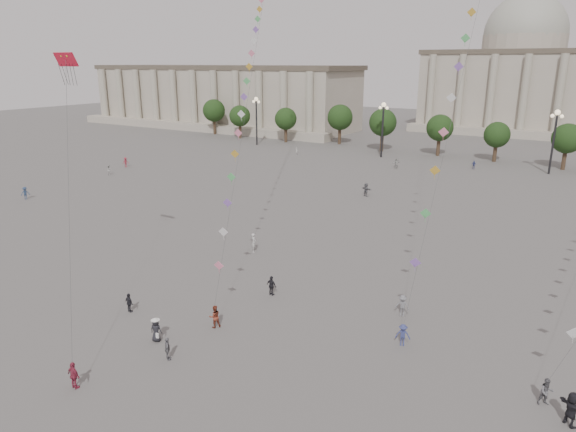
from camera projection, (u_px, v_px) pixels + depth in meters
The scene contains 27 objects.
ground at pixel (210, 323), 36.91m from camera, with size 360.00×360.00×0.00m, color #5F5B59.
hall_west at pixel (219, 97), 148.75m from camera, with size 84.00×26.22×17.20m.
hall_central at pixel (519, 77), 138.06m from camera, with size 48.30×34.30×35.50m.
tree_row at pixel (471, 131), 98.88m from camera, with size 137.12×5.12×8.00m.
lamp_post_far_west at pixel (256, 112), 114.48m from camera, with size 2.00×0.90×10.65m.
lamp_post_mid_west at pixel (383, 120), 99.36m from camera, with size 2.00×0.90×10.65m.
lamp_post_mid_east at pixel (555, 130), 84.24m from camera, with size 2.00×0.90×10.65m.
person_crowd_0 at pixel (474, 165), 89.97m from camera, with size 0.88×0.37×1.51m, color #394382.
person_crowd_1 at pixel (109, 170), 85.47m from camera, with size 0.78×0.61×1.61m, color beige.
person_crowd_2 at pixel (126, 162), 91.55m from camera, with size 1.15×0.66×1.78m, color maroon.
person_crowd_3 at pixel (572, 409), 26.30m from camera, with size 1.78×0.57×1.92m, color black.
person_crowd_4 at pixel (396, 163), 90.62m from camera, with size 1.67×0.53×1.80m, color #B8B8B4.
person_crowd_5 at pixel (25, 193), 70.09m from camera, with size 1.11×0.64×1.72m, color navy.
person_crowd_6 at pixel (402, 305), 37.80m from camera, with size 1.07×0.61×1.65m, color slate.
person_crowd_10 at pixel (297, 152), 103.24m from camera, with size 0.56×0.37×1.53m, color beige.
person_crowd_12 at pixel (366, 190), 71.72m from camera, with size 1.74×0.56×1.88m, color slate.
person_crowd_13 at pixel (254, 243), 50.58m from camera, with size 0.69×0.46×1.90m, color beige.
tourist_0 at pixel (74, 375), 29.33m from camera, with size 0.98×0.41×1.67m, color #94283F.
tourist_1 at pixel (129, 303), 38.38m from camera, with size 0.88×0.37×1.51m, color #232228.
tourist_3 at pixel (167, 349), 32.21m from camera, with size 0.88×0.37×1.51m, color slate.
tourist_4 at pixel (272, 286), 41.16m from camera, with size 0.96×0.40×1.64m, color black.
kite_flyer_0 at pixel (215, 316), 36.15m from camera, with size 0.81×0.63×1.66m, color brown.
kite_flyer_1 at pixel (403, 335), 33.83m from camera, with size 0.99×0.57×1.53m, color navy.
kite_flyer_2 at pixel (546, 392), 27.94m from camera, with size 0.78×0.60×1.60m, color #5B5A5E.
hat_person at pixel (156, 329), 34.33m from camera, with size 0.92×0.74×1.69m.
dragon_kite at pixel (67, 72), 38.67m from camera, with size 6.94×5.45×22.77m.
kite_train_west at pixel (256, 35), 58.77m from camera, with size 27.35×48.41×67.18m.
Camera 1 is at (22.22, -25.20, 18.02)m, focal length 32.00 mm.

